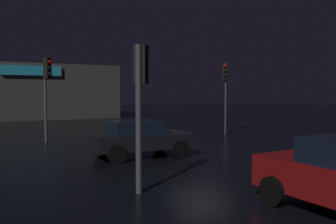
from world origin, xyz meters
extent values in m
plane|color=black|center=(0.00, 0.00, 0.00)|extent=(120.00, 120.00, 0.00)
cube|color=#4C4742|center=(-4.34, 26.52, 2.69)|extent=(17.13, 9.53, 5.37)
cube|color=#33CCF2|center=(-4.34, 21.61, 4.63)|extent=(5.22, 0.24, 0.89)
cylinder|color=#595B60|center=(5.04, 4.92, 2.21)|extent=(0.11, 0.11, 4.41)
cube|color=black|center=(4.93, 4.81, 3.91)|extent=(0.41, 0.41, 1.01)
sphere|color=red|center=(4.81, 4.70, 4.21)|extent=(0.20, 0.20, 0.20)
sphere|color=black|center=(4.81, 4.70, 3.91)|extent=(0.20, 0.20, 0.20)
sphere|color=black|center=(4.81, 4.70, 3.61)|extent=(0.20, 0.20, 0.20)
cylinder|color=#595B60|center=(-5.56, 6.02, 2.16)|extent=(0.14, 0.14, 4.32)
cube|color=black|center=(-5.46, 5.91, 3.82)|extent=(0.41, 0.41, 1.01)
sphere|color=red|center=(-5.35, 5.79, 4.12)|extent=(0.20, 0.20, 0.20)
sphere|color=black|center=(-5.35, 5.79, 3.82)|extent=(0.20, 0.20, 0.20)
sphere|color=black|center=(-5.35, 5.79, 3.51)|extent=(0.20, 0.20, 0.20)
cylinder|color=#595B60|center=(-4.97, -4.78, 1.87)|extent=(0.16, 0.16, 3.74)
cube|color=black|center=(-4.86, -4.67, 3.26)|extent=(0.41, 0.41, 0.97)
sphere|color=black|center=(-4.74, -4.56, 3.54)|extent=(0.20, 0.20, 0.20)
sphere|color=black|center=(-4.74, -4.56, 3.26)|extent=(0.20, 0.20, 0.20)
sphere|color=#19D13F|center=(-4.74, -4.56, 2.97)|extent=(0.20, 0.20, 0.20)
cube|color=black|center=(-2.86, 0.00, 0.64)|extent=(3.94, 1.94, 0.59)
cube|color=black|center=(-3.10, 0.00, 1.19)|extent=(2.00, 1.70, 0.51)
cylinder|color=black|center=(-1.55, 0.86, 0.35)|extent=(0.70, 0.24, 0.69)
cylinder|color=black|center=(-1.61, -0.95, 0.35)|extent=(0.70, 0.24, 0.69)
cylinder|color=black|center=(-4.12, 0.95, 0.35)|extent=(0.70, 0.24, 0.69)
cylinder|color=black|center=(-4.17, -0.87, 0.35)|extent=(0.70, 0.24, 0.69)
cylinder|color=black|center=(-2.67, -7.08, 0.33)|extent=(0.25, 0.67, 0.67)
cylinder|color=black|center=(-0.89, -7.00, 0.33)|extent=(0.25, 0.67, 0.67)
camera|label=1|loc=(-8.42, -12.91, 2.52)|focal=37.72mm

